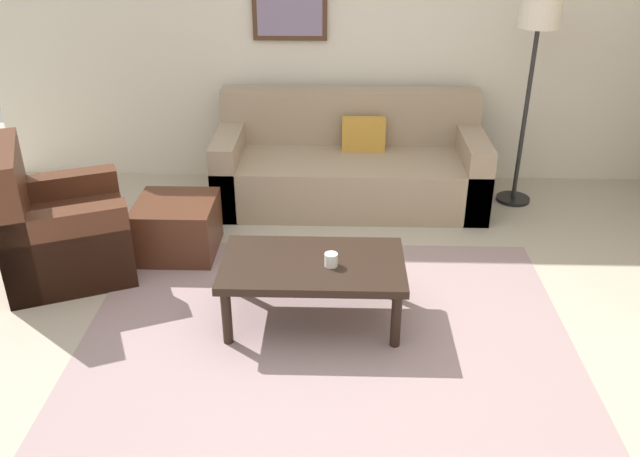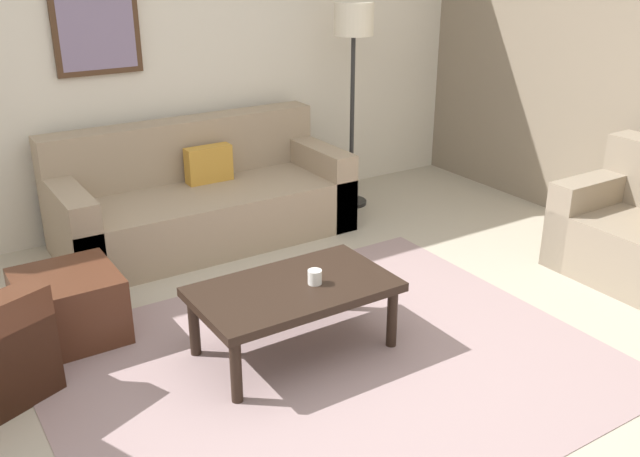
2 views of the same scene
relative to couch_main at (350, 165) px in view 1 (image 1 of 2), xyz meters
The scene contains 10 objects.
ground_plane 2.11m from the couch_main, 94.29° to the right, with size 8.00×8.00×0.00m, color #B2A893.
rear_partition 1.23m from the couch_main, 106.76° to the left, with size 6.00×0.12×2.80m, color silver.
area_rug 2.11m from the couch_main, 94.29° to the right, with size 2.91×2.39×0.01m, color gray.
couch_main is the anchor object (origin of this frame).
armchair_leather 2.43m from the couch_main, 146.52° to the right, with size 1.05×1.05×0.95m.
ottoman 1.62m from the couch_main, 141.17° to the right, with size 0.56×0.56×0.40m, color #4C2819.
coffee_table 1.86m from the couch_main, 97.47° to the right, with size 1.10×0.64×0.41m.
cup 1.90m from the couch_main, 93.99° to the right, with size 0.08×0.08×0.08m, color white.
lamp_standing 1.80m from the couch_main, ahead, with size 0.32×0.32×1.71m.
framed_artwork 1.44m from the couch_main, 140.28° to the left, with size 0.62×0.04×0.63m.
Camera 1 is at (0.06, -3.19, 2.40)m, focal length 37.21 mm.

